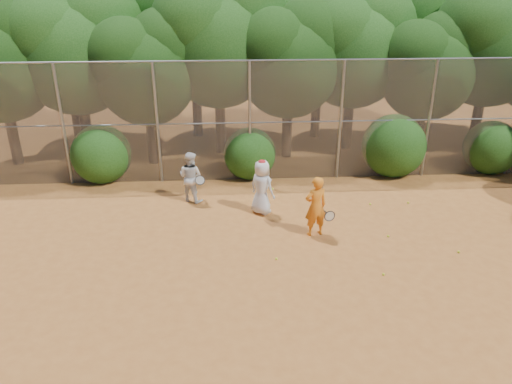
{
  "coord_description": "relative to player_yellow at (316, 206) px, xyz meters",
  "views": [
    {
      "loc": [
        -1.72,
        -9.76,
        6.7
      ],
      "look_at": [
        -1.0,
        2.5,
        1.1
      ],
      "focal_mm": 35.0,
      "sensor_mm": 36.0,
      "label": 1
    }
  ],
  "objects": [
    {
      "name": "tree_9",
      "position": [
        -8.51,
        8.81,
        3.49
      ],
      "size": [
        4.83,
        4.2,
        6.62
      ],
      "color": "black",
      "rests_on": "ground"
    },
    {
      "name": "tree_1",
      "position": [
        -7.51,
        6.5,
        3.32
      ],
      "size": [
        4.64,
        4.03,
        6.35
      ],
      "color": "black",
      "rests_on": "ground"
    },
    {
      "name": "tree_12",
      "position": [
        6.0,
        9.21,
        3.66
      ],
      "size": [
        5.02,
        4.37,
        6.88
      ],
      "color": "black",
      "rests_on": "ground"
    },
    {
      "name": "ball_5",
      "position": [
        2.01,
        1.71,
        -0.81
      ],
      "size": [
        0.07,
        0.07,
        0.07
      ],
      "primitive_type": "sphere",
      "color": "yellow",
      "rests_on": "ground"
    },
    {
      "name": "ball_3",
      "position": [
        3.52,
        -1.18,
        -0.81
      ],
      "size": [
        0.07,
        0.07,
        0.07
      ],
      "primitive_type": "sphere",
      "color": "yellow",
      "rests_on": "ground"
    },
    {
      "name": "tree_2",
      "position": [
        -5.02,
        5.8,
        2.74
      ],
      "size": [
        3.99,
        3.47,
        5.47
      ],
      "color": "black",
      "rests_on": "ground"
    },
    {
      "name": "ball_4",
      "position": [
        -1.16,
        -1.24,
        -0.81
      ],
      "size": [
        0.07,
        0.07,
        0.07
      ],
      "primitive_type": "sphere",
      "color": "yellow",
      "rests_on": "ground"
    },
    {
      "name": "player_teen",
      "position": [
        -1.34,
        1.4,
        -0.02
      ],
      "size": [
        0.95,
        0.92,
        1.67
      ],
      "rotation": [
        0.0,
        0.0,
        2.42
      ],
      "color": "silver",
      "rests_on": "ground"
    },
    {
      "name": "tree_3",
      "position": [
        -2.51,
        6.81,
        3.55
      ],
      "size": [
        4.89,
        4.26,
        6.7
      ],
      "color": "black",
      "rests_on": "ground"
    },
    {
      "name": "tree_4",
      "position": [
        -0.01,
        6.2,
        2.91
      ],
      "size": [
        4.19,
        3.64,
        5.73
      ],
      "color": "black",
      "rests_on": "ground"
    },
    {
      "name": "player_white",
      "position": [
        -3.47,
        2.37,
        -0.05
      ],
      "size": [
        0.97,
        0.91,
        1.59
      ],
      "rotation": [
        0.0,
        0.0,
        2.61
      ],
      "color": "silver",
      "rests_on": "ground"
    },
    {
      "name": "ball_2",
      "position": [
        1.31,
        -2.07,
        -0.81
      ],
      "size": [
        0.07,
        0.07,
        0.07
      ],
      "primitive_type": "sphere",
      "color": "yellow",
      "rests_on": "ground"
    },
    {
      "name": "bush_3",
      "position": [
        6.93,
        4.26,
        0.1
      ],
      "size": [
        1.9,
        1.9,
        1.9
      ],
      "primitive_type": "sphere",
      "color": "#184110",
      "rests_on": "ground"
    },
    {
      "name": "tree_10",
      "position": [
        -3.5,
        9.01,
        3.78
      ],
      "size": [
        5.15,
        4.48,
        7.06
      ],
      "color": "black",
      "rests_on": "ground"
    },
    {
      "name": "tree_5",
      "position": [
        2.49,
        7.0,
        3.2
      ],
      "size": [
        4.51,
        3.92,
        6.17
      ],
      "color": "black",
      "rests_on": "ground"
    },
    {
      "name": "player_yellow",
      "position": [
        0.0,
        0.0,
        0.0
      ],
      "size": [
        0.85,
        0.55,
        1.7
      ],
      "rotation": [
        0.0,
        0.0,
        3.4
      ],
      "color": "orange",
      "rests_on": "ground"
    },
    {
      "name": "ball_0",
      "position": [
        1.97,
        -0.28,
        -0.81
      ],
      "size": [
        0.07,
        0.07,
        0.07
      ],
      "primitive_type": "sphere",
      "color": "yellow",
      "rests_on": "ground"
    },
    {
      "name": "tree_7",
      "position": [
        7.49,
        6.6,
        3.43
      ],
      "size": [
        4.77,
        4.14,
        6.53
      ],
      "color": "black",
      "rests_on": "ground"
    },
    {
      "name": "ball_1",
      "position": [
        3.21,
        1.74,
        -0.81
      ],
      "size": [
        0.07,
        0.07,
        0.07
      ],
      "primitive_type": "sphere",
      "color": "yellow",
      "rests_on": "ground"
    },
    {
      "name": "fence_back",
      "position": [
        -0.69,
        3.96,
        1.2
      ],
      "size": [
        20.05,
        0.09,
        4.03
      ],
      "color": "gray",
      "rests_on": "ground"
    },
    {
      "name": "tree_6",
      "position": [
        4.98,
        6.0,
        2.62
      ],
      "size": [
        3.86,
        3.36,
        5.29
      ],
      "color": "black",
      "rests_on": "ground"
    },
    {
      "name": "bush_0",
      "position": [
        -6.57,
        4.26,
        0.15
      ],
      "size": [
        2.0,
        2.0,
        2.0
      ],
      "primitive_type": "sphere",
      "color": "#184110",
      "rests_on": "ground"
    },
    {
      "name": "bush_1",
      "position": [
        -1.57,
        4.26,
        0.05
      ],
      "size": [
        1.8,
        1.8,
        1.8
      ],
      "primitive_type": "sphere",
      "color": "#184110",
      "rests_on": "ground"
    },
    {
      "name": "bush_2",
      "position": [
        3.43,
        4.26,
        0.25
      ],
      "size": [
        2.2,
        2.2,
        2.2
      ],
      "primitive_type": "sphere",
      "color": "#184110",
      "rests_on": "ground"
    },
    {
      "name": "tree_11",
      "position": [
        1.49,
        8.6,
        3.32
      ],
      "size": [
        4.64,
        4.03,
        6.35
      ],
      "color": "black",
      "rests_on": "ground"
    },
    {
      "name": "ground",
      "position": [
        -0.57,
        -2.04,
        -0.85
      ],
      "size": [
        80.0,
        80.0,
        0.0
      ],
      "primitive_type": "plane",
      "color": "#965521",
      "rests_on": "ground"
    }
  ]
}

